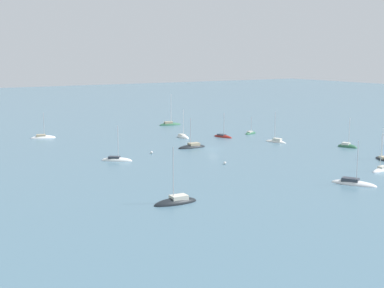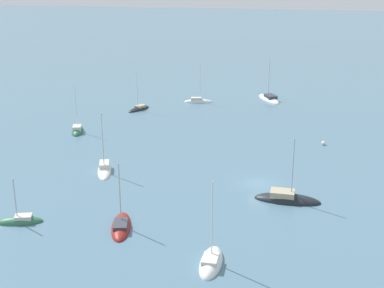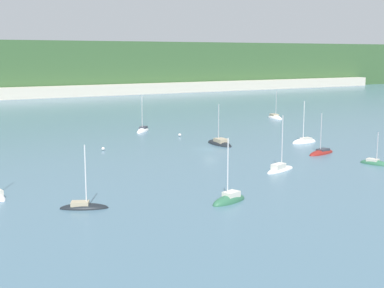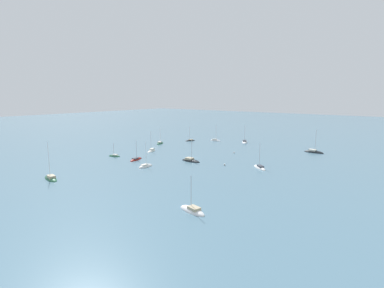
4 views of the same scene
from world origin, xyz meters
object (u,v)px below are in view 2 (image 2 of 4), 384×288
at_px(sailboat_7, 121,227).
at_px(mooring_buoy_0, 324,143).
at_px(sailboat_12, 287,200).
at_px(sailboat_11, 198,102).
at_px(sailboat_2, 20,222).
at_px(sailboat_5, 269,99).
at_px(sailboat_1, 78,131).
at_px(sailboat_0, 211,263).
at_px(sailboat_4, 104,170).
at_px(sailboat_10, 139,109).

bearing_deg(sailboat_7, mooring_buoy_0, -48.77).
bearing_deg(sailboat_12, sailboat_11, 115.34).
relative_size(sailboat_2, sailboat_5, 0.64).
bearing_deg(sailboat_11, sailboat_5, 10.35).
height_order(sailboat_1, sailboat_5, sailboat_5).
xyz_separation_m(sailboat_5, sailboat_7, (63.54, -12.71, -0.04)).
bearing_deg(sailboat_11, sailboat_12, -76.52).
bearing_deg(sailboat_12, sailboat_5, 98.11).
relative_size(sailboat_11, sailboat_12, 1.01).
xyz_separation_m(sailboat_0, sailboat_4, (-21.61, -18.94, 0.08)).
height_order(sailboat_0, sailboat_11, sailboat_0).
height_order(sailboat_12, mooring_buoy_0, sailboat_12).
bearing_deg(mooring_buoy_0, sailboat_5, -160.19).
bearing_deg(sailboat_12, mooring_buoy_0, 79.60).
relative_size(sailboat_10, mooring_buoy_0, 12.98).
distance_m(sailboat_1, sailboat_5, 43.99).
xyz_separation_m(sailboat_7, mooring_buoy_0, (-34.16, 23.29, 0.25)).
bearing_deg(sailboat_11, mooring_buoy_0, -53.06).
height_order(sailboat_1, sailboat_12, sailboat_12).
height_order(sailboat_1, sailboat_4, sailboat_4).
bearing_deg(sailboat_12, sailboat_10, 130.70).
height_order(sailboat_4, sailboat_11, sailboat_4).
height_order(sailboat_0, sailboat_4, sailboat_4).
bearing_deg(sailboat_10, sailboat_0, 48.84).
bearing_deg(sailboat_2, sailboat_7, 167.81).
height_order(sailboat_5, mooring_buoy_0, sailboat_5).
bearing_deg(mooring_buoy_0, sailboat_4, -59.69).
relative_size(sailboat_4, sailboat_10, 1.13).
distance_m(sailboat_10, sailboat_12, 49.63).
xyz_separation_m(sailboat_0, sailboat_5, (-69.16, 1.56, 0.03)).
bearing_deg(sailboat_7, sailboat_0, -131.27).
bearing_deg(mooring_buoy_0, sailboat_11, -133.51).
bearing_deg(sailboat_2, sailboat_12, -175.41).
height_order(sailboat_5, sailboat_12, sailboat_5).
bearing_deg(sailboat_4, mooring_buoy_0, 101.85).
bearing_deg(sailboat_5, sailboat_4, 128.72).
height_order(sailboat_4, sailboat_12, sailboat_4).
height_order(sailboat_0, sailboat_1, sailboat_0).
distance_m(sailboat_4, sailboat_11, 42.61).
height_order(sailboat_10, mooring_buoy_0, sailboat_10).
bearing_deg(sailboat_1, sailboat_12, -137.87).
bearing_deg(sailboat_0, sailboat_12, -22.66).
bearing_deg(sailboat_10, mooring_buoy_0, 92.01).
xyz_separation_m(sailboat_0, sailboat_7, (-5.63, -11.15, -0.00)).
xyz_separation_m(sailboat_11, mooring_buoy_0, (24.04, 25.33, 0.21)).
height_order(sailboat_4, sailboat_7, sailboat_4).
relative_size(sailboat_7, sailboat_11, 0.91).
height_order(sailboat_7, mooring_buoy_0, sailboat_7).
bearing_deg(sailboat_0, sailboat_1, 37.94).
height_order(sailboat_0, sailboat_10, sailboat_0).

